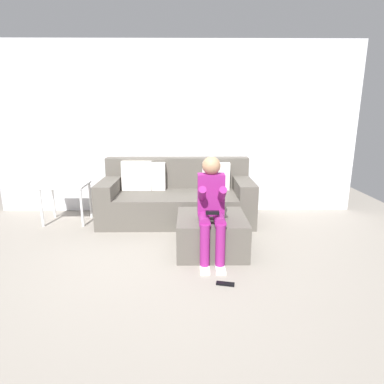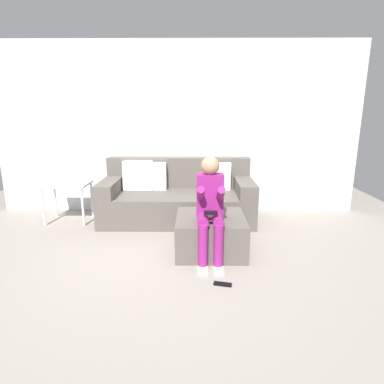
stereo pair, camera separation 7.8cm
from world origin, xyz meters
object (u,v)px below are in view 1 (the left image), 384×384
(person_seated, at_px, (212,205))
(remote_near_ottoman, at_px, (225,284))
(side_table, at_px, (66,189))
(ottoman, at_px, (211,234))
(couch_sectional, at_px, (176,197))

(person_seated, height_order, remote_near_ottoman, person_seated)
(side_table, bearing_deg, remote_near_ottoman, -40.25)
(ottoman, bearing_deg, couch_sectional, 111.18)
(couch_sectional, bearing_deg, ottoman, -68.82)
(person_seated, distance_m, side_table, 2.38)
(couch_sectional, height_order, remote_near_ottoman, couch_sectional)
(person_seated, height_order, side_table, person_seated)
(couch_sectional, bearing_deg, remote_near_ottoman, -74.67)
(person_seated, xyz_separation_m, remote_near_ottoman, (0.10, -0.58, -0.61))
(ottoman, bearing_deg, remote_near_ottoman, -84.00)
(ottoman, distance_m, person_seated, 0.46)
(couch_sectional, xyz_separation_m, remote_near_ottoman, (0.53, -1.94, -0.33))
(person_seated, relative_size, remote_near_ottoman, 6.57)
(couch_sectional, relative_size, remote_near_ottoman, 12.90)
(side_table, bearing_deg, ottoman, -26.60)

